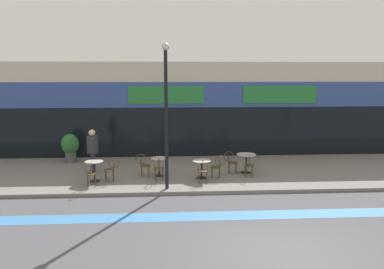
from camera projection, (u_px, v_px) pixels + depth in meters
ground_plane at (283, 257)px, 8.57m from camera, size 120.00×120.00×0.00m
sidewalk_slab at (232, 172)px, 15.70m from camera, size 40.00×5.50×0.12m
storefront_facade at (218, 107)px, 19.96m from camera, size 40.00×4.06×4.66m
bike_lane_stripe at (258, 215)px, 11.07m from camera, size 36.00×0.70×0.01m
bistro_table_0 at (94, 167)px, 14.01m from camera, size 0.68×0.68×0.77m
bistro_table_1 at (159, 163)px, 14.72m from camera, size 0.64×0.64×0.74m
bistro_table_2 at (202, 166)px, 14.42m from camera, size 0.71×0.71×0.70m
bistro_table_3 at (246, 159)px, 15.18m from camera, size 0.78×0.78×0.78m
cafe_chair_0_near at (91, 172)px, 13.40m from camera, size 0.45×0.60×0.90m
cafe_chair_0_side at (111, 168)px, 14.05m from camera, size 0.59×0.42×0.90m
cafe_chair_1_near at (159, 167)px, 14.11m from camera, size 0.45×0.60×0.90m
cafe_chair_1_side at (143, 163)px, 14.68m from camera, size 0.58×0.40×0.90m
cafe_chair_2_near at (203, 169)px, 13.80m from camera, size 0.43×0.59×0.90m
cafe_chair_2_side at (218, 165)px, 14.45m from camera, size 0.58×0.41×0.90m
cafe_chair_3_near at (249, 164)px, 14.57m from camera, size 0.43×0.59×0.90m
cafe_chair_3_side at (231, 161)px, 15.15m from camera, size 0.58×0.41×0.90m
planter_pot at (70, 146)px, 17.02m from camera, size 0.78×0.78×1.30m
lamp_post at (166, 106)px, 12.74m from camera, size 0.26×0.26×5.03m
pedestrian_near_end at (93, 147)px, 15.20m from camera, size 0.57×0.57×1.77m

